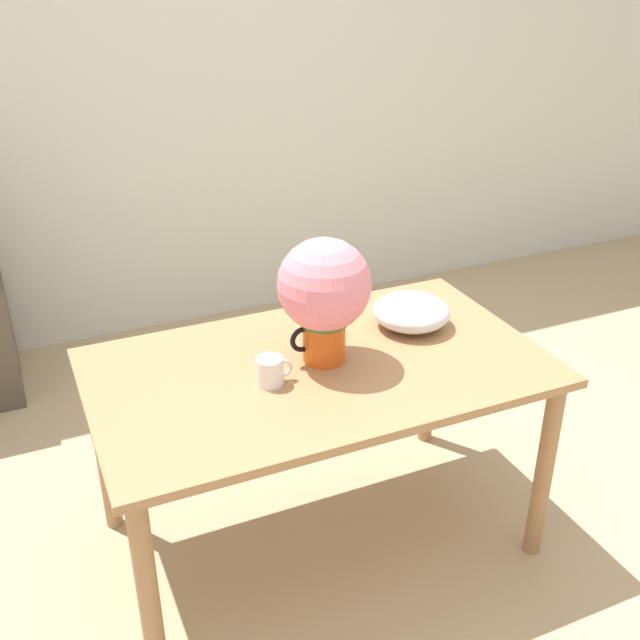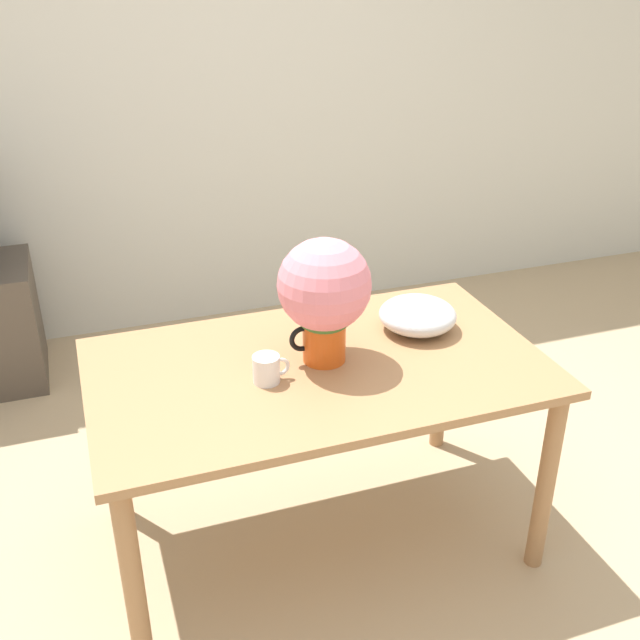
# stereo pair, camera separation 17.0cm
# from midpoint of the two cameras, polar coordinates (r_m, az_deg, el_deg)

# --- Properties ---
(ground_plane) EXTENTS (12.00, 12.00, 0.00)m
(ground_plane) POSITION_cam_midpoint_polar(r_m,az_deg,el_deg) (2.78, 5.45, -17.36)
(ground_plane) COLOR tan
(wall_back) EXTENTS (8.00, 0.05, 2.60)m
(wall_back) POSITION_cam_midpoint_polar(r_m,az_deg,el_deg) (4.02, -6.49, 17.62)
(wall_back) COLOR silver
(wall_back) RESTS_ON ground_plane
(table) EXTENTS (1.45, 0.85, 0.72)m
(table) POSITION_cam_midpoint_polar(r_m,az_deg,el_deg) (2.45, 1.84, -5.25)
(table) COLOR #A3754C
(table) RESTS_ON ground_plane
(flower_vase) EXTENTS (0.30, 0.30, 0.41)m
(flower_vase) POSITION_cam_midpoint_polar(r_m,az_deg,el_deg) (2.32, 2.43, 2.00)
(flower_vase) COLOR #E05619
(flower_vase) RESTS_ON table
(coffee_mug) EXTENTS (0.12, 0.08, 0.09)m
(coffee_mug) POSITION_cam_midpoint_polar(r_m,az_deg,el_deg) (2.29, -1.92, -3.79)
(coffee_mug) COLOR white
(coffee_mug) RESTS_ON table
(white_bowl) EXTENTS (0.27, 0.27, 0.11)m
(white_bowl) POSITION_cam_midpoint_polar(r_m,az_deg,el_deg) (2.62, 9.30, 0.34)
(white_bowl) COLOR silver
(white_bowl) RESTS_ON table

